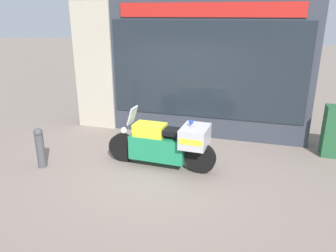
% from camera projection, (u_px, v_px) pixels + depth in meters
% --- Properties ---
extents(ground_plane, '(60.00, 60.00, 0.00)m').
position_uv_depth(ground_plane, '(163.00, 164.00, 6.90)').
color(ground_plane, gray).
extents(shop_building, '(6.02, 0.55, 3.31)m').
position_uv_depth(shop_building, '(169.00, 69.00, 8.29)').
color(shop_building, '#333842').
rests_on(shop_building, ground).
extents(window_display, '(4.49, 0.30, 2.01)m').
position_uv_depth(window_display, '(203.00, 117.00, 8.46)').
color(window_display, slate).
rests_on(window_display, ground).
extents(paramedic_motorcycle, '(2.31, 0.71, 1.23)m').
position_uv_depth(paramedic_motorcycle, '(167.00, 143.00, 6.59)').
color(paramedic_motorcycle, black).
rests_on(paramedic_motorcycle, ground).
extents(street_bollard, '(0.18, 0.18, 0.85)m').
position_uv_depth(street_bollard, '(40.00, 147.00, 6.64)').
color(street_bollard, '#47474C').
rests_on(street_bollard, ground).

